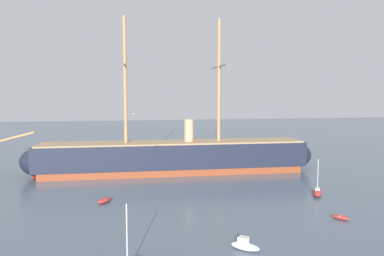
{
  "coord_description": "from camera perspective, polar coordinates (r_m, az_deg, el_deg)",
  "views": [
    {
      "loc": [
        -10.66,
        -18.86,
        15.25
      ],
      "look_at": [
        -0.35,
        38.15,
        10.03
      ],
      "focal_mm": 36.98,
      "sensor_mm": 36.0,
      "label": 1
    }
  ],
  "objects": [
    {
      "name": "motorboat_near_centre",
      "position": [
        40.36,
        7.63,
        -16.43
      ],
      "size": [
        3.04,
        2.94,
        1.25
      ],
      "color": "silver",
      "rests_on": "ground"
    },
    {
      "name": "dinghy_mid_right",
      "position": [
        52.02,
        20.64,
        -11.95
      ],
      "size": [
        2.07,
        2.23,
        0.5
      ],
      "color": "#B22D28",
      "rests_on": "ground"
    },
    {
      "name": "sailboat_alongside_stern",
      "position": [
        62.47,
        17.64,
        -8.8
      ],
      "size": [
        3.13,
        4.25,
        5.43
      ],
      "color": "#B22D28",
      "rests_on": "ground"
    },
    {
      "name": "dinghy_alongside_bow",
      "position": [
        57.09,
        -12.52,
        -10.13
      ],
      "size": [
        2.47,
        2.96,
        0.65
      ],
      "color": "#B22D28",
      "rests_on": "ground"
    },
    {
      "name": "tall_ship",
      "position": [
        75.04,
        -2.73,
        -4.17
      ],
      "size": [
        60.36,
        12.34,
        29.04
      ],
      "color": "brown",
      "rests_on": "ground"
    },
    {
      "name": "dinghy_far_left",
      "position": [
        76.32,
        -21.74,
        -6.55
      ],
      "size": [
        1.14,
        2.27,
        0.52
      ],
      "color": "#B22D28",
      "rests_on": "ground"
    },
    {
      "name": "seagull_in_flight",
      "position": [
        49.94,
        -8.34,
        2.02
      ],
      "size": [
        0.54,
        1.24,
        0.14
      ],
      "color": "silver"
    }
  ]
}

